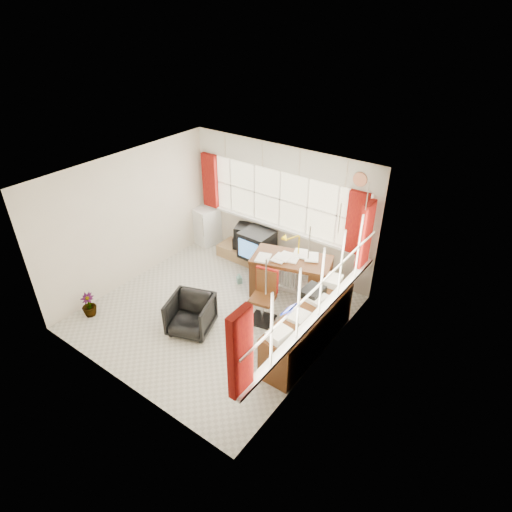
{
  "coord_description": "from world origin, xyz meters",
  "views": [
    {
      "loc": [
        4.04,
        -4.35,
        4.78
      ],
      "look_at": [
        0.47,
        0.55,
        1.06
      ],
      "focal_mm": 30.0,
      "sensor_mm": 36.0,
      "label": 1
    }
  ],
  "objects_px": {
    "office_chair": "(191,315)",
    "credenza": "(308,328)",
    "task_chair": "(265,293)",
    "mini_fridge": "(206,225)",
    "desk_lamp": "(299,241)",
    "desk": "(291,275)",
    "crt_tv": "(257,244)",
    "tv_bench": "(249,255)",
    "radiator": "(288,279)"
  },
  "relations": [
    {
      "from": "crt_tv",
      "to": "mini_fridge",
      "type": "xyz_separation_m",
      "value": [
        -1.51,
        0.18,
        -0.11
      ]
    },
    {
      "from": "tv_bench",
      "to": "crt_tv",
      "type": "distance_m",
      "value": 0.49
    },
    {
      "from": "crt_tv",
      "to": "radiator",
      "type": "bearing_deg",
      "value": -18.06
    },
    {
      "from": "office_chair",
      "to": "crt_tv",
      "type": "relative_size",
      "value": 1.13
    },
    {
      "from": "office_chair",
      "to": "credenza",
      "type": "relative_size",
      "value": 0.35
    },
    {
      "from": "desk_lamp",
      "to": "credenza",
      "type": "xyz_separation_m",
      "value": [
        0.91,
        -1.16,
        -0.7
      ]
    },
    {
      "from": "credenza",
      "to": "crt_tv",
      "type": "relative_size",
      "value": 3.23
    },
    {
      "from": "task_chair",
      "to": "mini_fridge",
      "type": "distance_m",
      "value": 2.92
    },
    {
      "from": "desk",
      "to": "office_chair",
      "type": "height_order",
      "value": "desk"
    },
    {
      "from": "task_chair",
      "to": "credenza",
      "type": "xyz_separation_m",
      "value": [
        0.96,
        -0.2,
        -0.11
      ]
    },
    {
      "from": "desk_lamp",
      "to": "radiator",
      "type": "relative_size",
      "value": 0.75
    },
    {
      "from": "task_chair",
      "to": "office_chair",
      "type": "relative_size",
      "value": 1.37
    },
    {
      "from": "office_chair",
      "to": "crt_tv",
      "type": "distance_m",
      "value": 2.23
    },
    {
      "from": "radiator",
      "to": "mini_fridge",
      "type": "xyz_separation_m",
      "value": [
        -2.45,
        0.48,
        0.19
      ]
    },
    {
      "from": "desk",
      "to": "desk_lamp",
      "type": "xyz_separation_m",
      "value": [
        0.03,
        0.16,
        0.65
      ]
    },
    {
      "from": "office_chair",
      "to": "radiator",
      "type": "bearing_deg",
      "value": 50.84
    },
    {
      "from": "desk",
      "to": "desk_lamp",
      "type": "bearing_deg",
      "value": 78.3
    },
    {
      "from": "radiator",
      "to": "office_chair",
      "type": "bearing_deg",
      "value": -109.45
    },
    {
      "from": "task_chair",
      "to": "crt_tv",
      "type": "distance_m",
      "value": 1.61
    },
    {
      "from": "mini_fridge",
      "to": "office_chair",
      "type": "bearing_deg",
      "value": -53.27
    },
    {
      "from": "desk_lamp",
      "to": "tv_bench",
      "type": "xyz_separation_m",
      "value": [
        -1.37,
        0.36,
        -0.97
      ]
    },
    {
      "from": "credenza",
      "to": "radiator",
      "type": "bearing_deg",
      "value": 134.05
    },
    {
      "from": "radiator",
      "to": "desk",
      "type": "bearing_deg",
      "value": -41.49
    },
    {
      "from": "radiator",
      "to": "crt_tv",
      "type": "bearing_deg",
      "value": 161.94
    },
    {
      "from": "office_chair",
      "to": "mini_fridge",
      "type": "xyz_separation_m",
      "value": [
        -1.78,
        2.38,
        0.1
      ]
    },
    {
      "from": "mini_fridge",
      "to": "tv_bench",
      "type": "bearing_deg",
      "value": -3.65
    },
    {
      "from": "task_chair",
      "to": "crt_tv",
      "type": "xyz_separation_m",
      "value": [
        -1.05,
        1.22,
        0.02
      ]
    },
    {
      "from": "credenza",
      "to": "tv_bench",
      "type": "distance_m",
      "value": 2.75
    },
    {
      "from": "credenza",
      "to": "mini_fridge",
      "type": "bearing_deg",
      "value": 155.61
    },
    {
      "from": "desk_lamp",
      "to": "tv_bench",
      "type": "height_order",
      "value": "desk_lamp"
    },
    {
      "from": "tv_bench",
      "to": "mini_fridge",
      "type": "relative_size",
      "value": 1.68
    },
    {
      "from": "credenza",
      "to": "mini_fridge",
      "type": "xyz_separation_m",
      "value": [
        -3.53,
        1.6,
        0.03
      ]
    },
    {
      "from": "radiator",
      "to": "credenza",
      "type": "bearing_deg",
      "value": -45.95
    },
    {
      "from": "office_chair",
      "to": "mini_fridge",
      "type": "distance_m",
      "value": 2.98
    },
    {
      "from": "desk_lamp",
      "to": "credenza",
      "type": "distance_m",
      "value": 1.63
    },
    {
      "from": "office_chair",
      "to": "tv_bench",
      "type": "height_order",
      "value": "office_chair"
    },
    {
      "from": "desk",
      "to": "radiator",
      "type": "relative_size",
      "value": 2.72
    },
    {
      "from": "desk",
      "to": "office_chair",
      "type": "bearing_deg",
      "value": -114.31
    },
    {
      "from": "task_chair",
      "to": "office_chair",
      "type": "xyz_separation_m",
      "value": [
        -0.79,
        -0.98,
        -0.19
      ]
    },
    {
      "from": "desk_lamp",
      "to": "office_chair",
      "type": "bearing_deg",
      "value": -113.34
    },
    {
      "from": "desk",
      "to": "mini_fridge",
      "type": "xyz_separation_m",
      "value": [
        -2.58,
        0.6,
        -0.03
      ]
    },
    {
      "from": "task_chair",
      "to": "desk_lamp",
      "type": "bearing_deg",
      "value": 86.92
    },
    {
      "from": "desk",
      "to": "crt_tv",
      "type": "xyz_separation_m",
      "value": [
        -1.07,
        0.42,
        0.08
      ]
    },
    {
      "from": "task_chair",
      "to": "tv_bench",
      "type": "xyz_separation_m",
      "value": [
        -1.31,
        1.32,
        -0.38
      ]
    },
    {
      "from": "radiator",
      "to": "credenza",
      "type": "xyz_separation_m",
      "value": [
        1.08,
        -1.12,
        0.16
      ]
    },
    {
      "from": "task_chair",
      "to": "mini_fridge",
      "type": "relative_size",
      "value": 1.14
    },
    {
      "from": "desk",
      "to": "task_chair",
      "type": "distance_m",
      "value": 0.8
    },
    {
      "from": "radiator",
      "to": "crt_tv",
      "type": "height_order",
      "value": "crt_tv"
    },
    {
      "from": "credenza",
      "to": "tv_bench",
      "type": "relative_size",
      "value": 1.43
    },
    {
      "from": "desk_lamp",
      "to": "crt_tv",
      "type": "xyz_separation_m",
      "value": [
        -1.1,
        0.26,
        -0.57
      ]
    }
  ]
}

